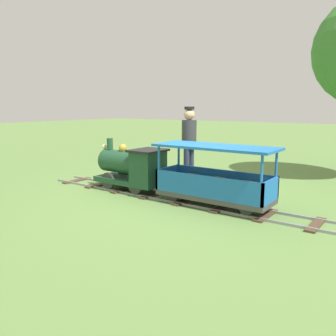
# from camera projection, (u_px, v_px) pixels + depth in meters

# --- Properties ---
(ground_plane) EXTENTS (60.00, 60.00, 0.00)m
(ground_plane) POSITION_uv_depth(u_px,v_px,m) (182.00, 201.00, 6.11)
(ground_plane) COLOR #608442
(track) EXTENTS (0.70, 5.70, 0.04)m
(track) POSITION_uv_depth(u_px,v_px,m) (169.00, 197.00, 6.27)
(track) COLOR gray
(track) RESTS_ON ground_plane
(locomotive) EXTENTS (0.66, 1.45, 0.96)m
(locomotive) POSITION_uv_depth(u_px,v_px,m) (132.00, 167.00, 6.69)
(locomotive) COLOR #1E472D
(locomotive) RESTS_ON ground_plane
(passenger_car) EXTENTS (0.76, 2.00, 0.97)m
(passenger_car) POSITION_uv_depth(u_px,v_px,m) (214.00, 181.00, 5.69)
(passenger_car) COLOR #3F3F3F
(passenger_car) RESTS_ON ground_plane
(conductor_person) EXTENTS (0.30, 0.30, 1.62)m
(conductor_person) POSITION_uv_depth(u_px,v_px,m) (189.00, 139.00, 7.17)
(conductor_person) COLOR #282D47
(conductor_person) RESTS_ON ground_plane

